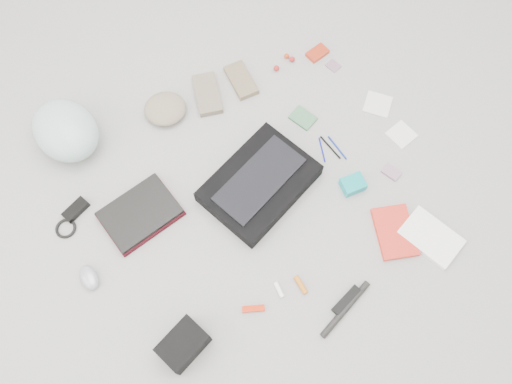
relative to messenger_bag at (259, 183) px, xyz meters
name	(u,v)px	position (x,y,z in m)	size (l,w,h in m)	color
ground_plane	(256,196)	(-0.03, -0.03, -0.04)	(4.00, 4.00, 0.00)	gray
messenger_bag	(259,183)	(0.00, 0.00, 0.00)	(0.46, 0.33, 0.08)	black
bag_flap	(259,179)	(0.00, 0.00, 0.04)	(0.40, 0.18, 0.01)	black
laptop_sleeve	(141,214)	(-0.50, 0.12, -0.03)	(0.31, 0.23, 0.02)	#370911
laptop	(139,213)	(-0.50, 0.12, -0.01)	(0.30, 0.22, 0.02)	black
bike_helmet	(66,130)	(-0.64, 0.58, 0.06)	(0.26, 0.33, 0.20)	#ABD0CD
beanie	(165,109)	(-0.21, 0.53, 0.00)	(0.19, 0.18, 0.07)	gray
mitten_left	(207,94)	(0.00, 0.52, -0.02)	(0.11, 0.22, 0.03)	#7A6C5B
mitten_right	(241,80)	(0.18, 0.52, -0.02)	(0.10, 0.19, 0.03)	#7A6852
power_brick	(76,210)	(-0.74, 0.26, -0.02)	(0.11, 0.05, 0.03)	black
cable_coil	(66,228)	(-0.80, 0.20, -0.03)	(0.09, 0.09, 0.01)	black
mouse	(89,277)	(-0.79, -0.04, -0.02)	(0.07, 0.11, 0.04)	#9796A8
camera_bag	(183,345)	(-0.56, -0.45, 0.02)	(0.17, 0.12, 0.11)	black
multitool	(253,309)	(-0.26, -0.45, -0.03)	(0.09, 0.02, 0.01)	red
toiletry_tube_white	(279,290)	(-0.14, -0.43, -0.03)	(0.02, 0.02, 0.06)	white
toiletry_tube_orange	(301,285)	(-0.05, -0.45, -0.03)	(0.02, 0.02, 0.08)	#C16719
u_lock	(346,300)	(0.07, -0.59, -0.02)	(0.14, 0.03, 0.03)	black
bike_pump	(345,309)	(0.05, -0.62, -0.03)	(0.03, 0.03, 0.28)	black
book_red	(395,232)	(0.40, -0.44, -0.03)	(0.15, 0.22, 0.02)	red
book_white	(431,237)	(0.52, -0.53, -0.03)	(0.16, 0.24, 0.02)	white
notepad	(303,118)	(0.33, 0.21, -0.03)	(0.08, 0.11, 0.01)	#3D6C4A
pen_blue	(322,150)	(0.33, 0.03, -0.03)	(0.01, 0.01, 0.12)	#12128C
pen_black	(330,147)	(0.37, 0.02, -0.03)	(0.01, 0.01, 0.14)	black
pen_navy	(337,148)	(0.40, 0.01, -0.03)	(0.01, 0.01, 0.14)	navy
accordion_wallet	(353,184)	(0.36, -0.18, -0.01)	(0.10, 0.08, 0.05)	#0D99A1
card_deck	(391,172)	(0.54, -0.21, -0.03)	(0.05, 0.08, 0.01)	#A37696
napkin_top	(378,104)	(0.68, 0.11, -0.03)	(0.12, 0.12, 0.01)	silver
napkin_bottom	(402,134)	(0.69, -0.07, -0.04)	(0.11, 0.11, 0.01)	silver
lollipop_a	(276,68)	(0.36, 0.50, -0.02)	(0.03, 0.03, 0.03)	#A41E1E
lollipop_b	(287,56)	(0.43, 0.54, -0.03)	(0.02, 0.02, 0.02)	red
lollipop_c	(292,59)	(0.45, 0.51, -0.02)	(0.03, 0.03, 0.03)	maroon
altoids_tin	(317,53)	(0.58, 0.49, -0.03)	(0.10, 0.06, 0.02)	#B9341B
stamp_sheet	(333,66)	(0.61, 0.40, -0.04)	(0.05, 0.06, 0.00)	gray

